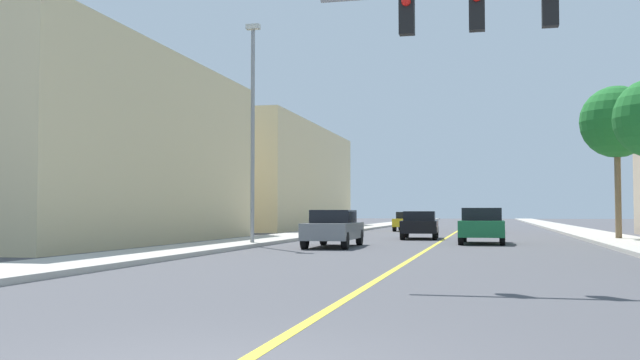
{
  "coord_description": "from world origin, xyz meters",
  "views": [
    {
      "loc": [
        2.21,
        -5.6,
        1.38
      ],
      "look_at": [
        -3.42,
        18.36,
        2.46
      ],
      "focal_mm": 40.49,
      "sensor_mm": 36.0,
      "label": 1
    }
  ],
  "objects": [
    {
      "name": "ground",
      "position": [
        0.0,
        42.0,
        0.0
      ],
      "size": [
        192.0,
        192.0,
        0.0
      ],
      "primitive_type": "plane",
      "color": "#47474C"
    },
    {
      "name": "sidewalk_left",
      "position": [
        -7.92,
        42.0,
        0.07
      ],
      "size": [
        2.8,
        168.0,
        0.15
      ],
      "primitive_type": "cube",
      "color": "#B2ADA3",
      "rests_on": "ground"
    },
    {
      "name": "sidewalk_right",
      "position": [
        7.92,
        42.0,
        0.07
      ],
      "size": [
        2.8,
        168.0,
        0.15
      ],
      "primitive_type": "cube",
      "color": "#B2ADA3",
      "rests_on": "ground"
    },
    {
      "name": "lane_marking_center",
      "position": [
        0.0,
        42.0,
        0.0
      ],
      "size": [
        0.16,
        144.0,
        0.01
      ],
      "primitive_type": "cube",
      "color": "yellow",
      "rests_on": "ground"
    },
    {
      "name": "building_left_near",
      "position": [
        -18.21,
        23.26,
        4.15
      ],
      "size": [
        14.55,
        19.73,
        8.3
      ],
      "primitive_type": "cube",
      "color": "beige",
      "rests_on": "ground"
    },
    {
      "name": "building_left_far",
      "position": [
        -16.55,
        50.84,
        4.11
      ],
      "size": [
        11.23,
        24.77,
        8.22
      ],
      "primitive_type": "cube",
      "color": "beige",
      "rests_on": "ground"
    },
    {
      "name": "traffic_signal_mast",
      "position": [
        4.16,
        9.33,
        4.75
      ],
      "size": [
        8.3,
        0.36,
        6.18
      ],
      "color": "gray",
      "rests_on": "sidewalk_right"
    },
    {
      "name": "street_lamp",
      "position": [
        -7.02,
        21.82,
        4.98
      ],
      "size": [
        0.56,
        0.28,
        8.79
      ],
      "color": "gray",
      "rests_on": "sidewalk_left"
    },
    {
      "name": "palm_far",
      "position": [
        8.02,
        30.08,
        5.52
      ],
      "size": [
        3.35,
        3.35,
        7.09
      ],
      "color": "brown",
      "rests_on": "sidewalk_right"
    },
    {
      "name": "car_gray",
      "position": [
        -3.7,
        21.84,
        0.74
      ],
      "size": [
        1.84,
        4.63,
        1.44
      ],
      "rotation": [
        0.0,
        0.0,
        0.03
      ],
      "color": "slate",
      "rests_on": "ground"
    },
    {
      "name": "car_red",
      "position": [
        1.82,
        41.9,
        0.7
      ],
      "size": [
        1.8,
        4.02,
        1.33
      ],
      "rotation": [
        0.0,
        0.0,
        0.02
      ],
      "color": "red",
      "rests_on": "ground"
    },
    {
      "name": "car_green",
      "position": [
        1.9,
        26.23,
        0.79
      ],
      "size": [
        1.92,
        4.22,
        1.53
      ],
      "rotation": [
        0.0,
        0.0,
        -0.01
      ],
      "color": "#196638",
      "rests_on": "ground"
    },
    {
      "name": "car_yellow",
      "position": [
        -3.32,
        45.66,
        0.71
      ],
      "size": [
        1.98,
        4.19,
        1.36
      ],
      "rotation": [
        0.0,
        0.0,
        -0.01
      ],
      "color": "gold",
      "rests_on": "ground"
    },
    {
      "name": "car_black",
      "position": [
        -1.22,
        31.06,
        0.72
      ],
      "size": [
        1.95,
        4.27,
        1.39
      ],
      "rotation": [
        0.0,
        0.0,
        0.05
      ],
      "color": "black",
      "rests_on": "ground"
    }
  ]
}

